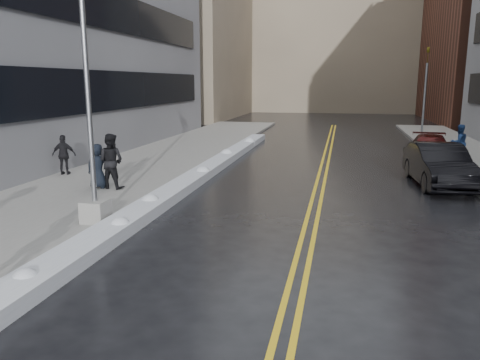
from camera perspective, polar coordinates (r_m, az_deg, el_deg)
The scene contains 15 objects.
ground at distance 10.60m, azimuth -6.53°, elevation -10.05°, with size 160.00×160.00×0.00m, color black.
sidewalk_west at distance 21.63m, azimuth -12.49°, elevation 1.29°, with size 5.50×50.00×0.15m, color gray.
lane_line_left at distance 19.71m, azimuth 9.46°, elevation 0.18°, with size 0.12×50.00×0.01m, color gold.
lane_line_right at distance 19.70m, azimuth 10.33°, elevation 0.15°, with size 0.12×50.00×0.01m, color gold.
snow_ridge at distance 18.59m, azimuth -5.80°, elevation 0.11°, with size 0.90×30.00×0.34m, color silver.
building_west_far at distance 56.71m, azimuth -7.37°, elevation 16.90°, with size 14.00×22.00×18.00m, color gray.
building_far at distance 69.66m, azimuth 11.76°, elevation 17.46°, with size 36.00×16.00×22.00m, color gray.
lamppost at distance 13.12m, azimuth -17.76°, elevation 5.15°, with size 0.65×0.65×7.62m.
traffic_signal at distance 33.71m, azimuth 21.63°, elevation 10.14°, with size 0.16×0.20×6.00m.
pedestrian_b at distance 17.47m, azimuth -15.47°, elevation 2.23°, with size 0.97×0.75×1.99m, color black.
pedestrian_c at distance 17.65m, azimuth -16.94°, elevation 1.63°, with size 0.79×0.52×1.62m, color black.
pedestrian_d at distance 20.73m, azimuth -20.65°, elevation 2.89°, with size 0.97×0.40×1.66m, color black.
pedestrian_east at distance 25.34m, azimuth 25.14°, elevation 4.16°, with size 0.86×0.67×1.76m, color navy.
car_black at distance 19.49m, azimuth 23.08°, elevation 1.68°, with size 1.72×4.94×1.63m, color black.
car_maroon at distance 24.63m, azimuth 22.18°, elevation 3.42°, with size 1.94×4.78×1.39m, color #370908.
Camera 1 is at (3.24, -9.29, 3.94)m, focal length 35.00 mm.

